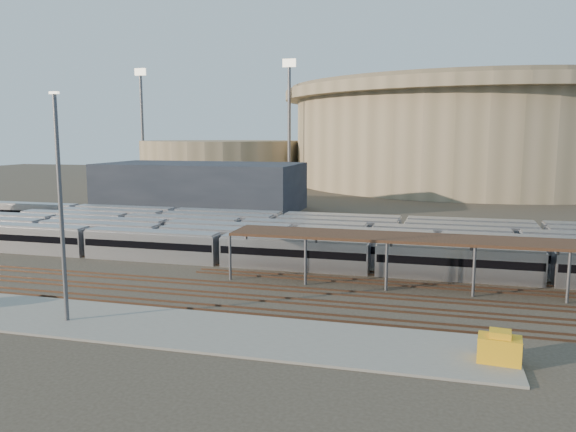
{
  "coord_description": "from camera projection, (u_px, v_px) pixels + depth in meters",
  "views": [
    {
      "loc": [
        13.88,
        -55.76,
        15.93
      ],
      "look_at": [
        -4.21,
        12.0,
        5.8
      ],
      "focal_mm": 35.0,
      "sensor_mm": 36.0,
      "label": 1
    }
  ],
  "objects": [
    {
      "name": "yellow_equipment",
      "position": [
        499.0,
        349.0,
        39.16
      ],
      "size": [
        3.08,
        2.11,
        1.81
      ],
      "primitive_type": "cube",
      "rotation": [
        0.0,
        0.0,
        -0.11
      ],
      "color": "gold",
      "rests_on": "apron"
    },
    {
      "name": "floodlight_0",
      "position": [
        289.0,
        119.0,
        169.03
      ],
      "size": [
        4.0,
        1.0,
        38.4
      ],
      "color": "#545458",
      "rests_on": "ground"
    },
    {
      "name": "floodlight_1",
      "position": [
        142.0,
        121.0,
        192.63
      ],
      "size": [
        4.0,
        1.0,
        38.4
      ],
      "color": "#545458",
      "rests_on": "ground"
    },
    {
      "name": "apron",
      "position": [
        194.0,
        330.0,
        46.06
      ],
      "size": [
        50.0,
        9.0,
        0.2
      ],
      "primitive_type": "cube",
      "color": "gray",
      "rests_on": "ground"
    },
    {
      "name": "stadium",
      "position": [
        474.0,
        133.0,
        184.27
      ],
      "size": [
        124.0,
        124.0,
        32.5
      ],
      "color": "gray",
      "rests_on": "ground"
    },
    {
      "name": "inspection_shed",
      "position": [
        518.0,
        244.0,
        56.63
      ],
      "size": [
        60.3,
        6.0,
        5.3
      ],
      "color": "#545458",
      "rests_on": "ground"
    },
    {
      "name": "secondary_arena",
      "position": [
        222.0,
        161.0,
        197.77
      ],
      "size": [
        56.0,
        56.0,
        14.0
      ],
      "primitive_type": "cylinder",
      "color": "gray",
      "rests_on": "ground"
    },
    {
      "name": "ground",
      "position": [
        297.0,
        288.0,
        59.14
      ],
      "size": [
        420.0,
        420.0,
        0.0
      ],
      "primitive_type": "plane",
      "color": "#383026",
      "rests_on": "ground"
    },
    {
      "name": "yard_light_pole",
      "position": [
        61.0,
        208.0,
        46.77
      ],
      "size": [
        0.81,
        0.36,
        19.23
      ],
      "color": "#545458",
      "rests_on": "apron"
    },
    {
      "name": "subway_trains",
      "position": [
        334.0,
        240.0,
        76.41
      ],
      "size": [
        130.68,
        23.9,
        3.6
      ],
      "color": "silver",
      "rests_on": "ground"
    },
    {
      "name": "floodlight_3",
      "position": [
        374.0,
        122.0,
        211.74
      ],
      "size": [
        4.0,
        1.0,
        38.4
      ],
      "color": "#545458",
      "rests_on": "ground"
    },
    {
      "name": "service_building",
      "position": [
        201.0,
        187.0,
        119.95
      ],
      "size": [
        42.0,
        20.0,
        10.0
      ],
      "primitive_type": "cube",
      "color": "#1E232D",
      "rests_on": "ground"
    },
    {
      "name": "empty_tracks",
      "position": [
        285.0,
        300.0,
        54.34
      ],
      "size": [
        170.0,
        9.62,
        0.18
      ],
      "color": "#4C3323",
      "rests_on": "ground"
    }
  ]
}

